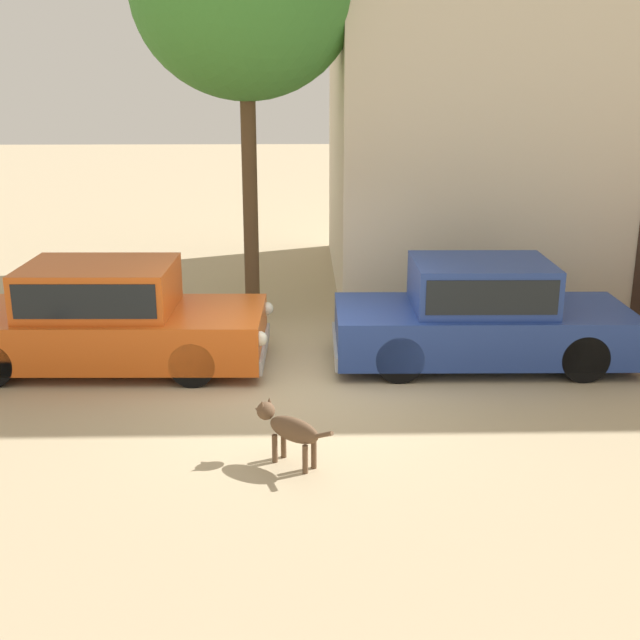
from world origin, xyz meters
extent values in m
plane|color=tan|center=(0.00, 0.00, 0.00)|extent=(80.00, 80.00, 0.00)
cube|color=#D15619|center=(-2.71, 1.02, 0.48)|extent=(4.47, 1.89, 0.66)
cube|color=#D15619|center=(-2.75, 1.02, 1.15)|extent=(2.07, 1.59, 0.66)
cube|color=black|center=(-2.75, 1.02, 1.16)|extent=(1.91, 1.61, 0.46)
cube|color=#999BA0|center=(-0.51, 0.97, 0.26)|extent=(0.16, 1.76, 0.20)
sphere|color=silver|center=(-0.47, 1.69, 0.63)|extent=(0.20, 0.20, 0.20)
sphere|color=silver|center=(-0.50, 0.25, 0.63)|extent=(0.20, 0.20, 0.20)
cylinder|color=black|center=(-1.36, 1.79, 0.31)|extent=(0.62, 0.21, 0.62)
cylinder|color=black|center=(-1.40, 0.19, 0.31)|extent=(0.62, 0.21, 0.62)
cylinder|color=black|center=(-4.02, 1.85, 0.31)|extent=(0.62, 0.21, 0.62)
cube|color=navy|center=(2.61, 1.01, 0.49)|extent=(4.16, 1.77, 0.67)
cube|color=navy|center=(2.57, 1.01, 1.16)|extent=(1.92, 1.50, 0.67)
cube|color=black|center=(2.57, 1.01, 1.17)|extent=(1.77, 1.52, 0.47)
cube|color=#999BA0|center=(4.66, 0.98, 0.26)|extent=(0.14, 1.68, 0.20)
cube|color=#999BA0|center=(0.57, 1.04, 0.26)|extent=(0.14, 1.68, 0.20)
sphere|color=silver|center=(4.70, 1.66, 0.64)|extent=(0.20, 0.20, 0.20)
cube|color=red|center=(0.58, 1.78, 0.65)|extent=(0.04, 0.18, 0.18)
cube|color=red|center=(0.56, 0.31, 0.65)|extent=(0.04, 0.18, 0.18)
cylinder|color=black|center=(3.87, 1.75, 0.33)|extent=(0.66, 0.21, 0.66)
cylinder|color=black|center=(3.84, 0.24, 0.33)|extent=(0.66, 0.21, 0.66)
cylinder|color=black|center=(1.38, 1.79, 0.33)|extent=(0.66, 0.21, 0.66)
cylinder|color=black|center=(1.36, 0.28, 0.33)|extent=(0.66, 0.21, 0.66)
cylinder|color=brown|center=(-0.24, -2.06, 0.16)|extent=(0.06, 0.06, 0.31)
cylinder|color=brown|center=(-0.15, -1.95, 0.16)|extent=(0.06, 0.06, 0.31)
cylinder|color=brown|center=(0.08, -2.32, 0.16)|extent=(0.06, 0.06, 0.31)
cylinder|color=brown|center=(0.17, -2.21, 0.16)|extent=(0.06, 0.06, 0.31)
ellipsoid|color=brown|center=(-0.04, -2.13, 0.41)|extent=(0.62, 0.55, 0.27)
sphere|color=brown|center=(-0.34, -1.89, 0.52)|extent=(0.20, 0.20, 0.20)
cone|color=brown|center=(-0.42, -1.82, 0.51)|extent=(0.15, 0.15, 0.11)
cone|color=brown|center=(-0.38, -1.93, 0.61)|extent=(0.10, 0.10, 0.09)
cone|color=brown|center=(-0.30, -1.84, 0.61)|extent=(0.10, 0.10, 0.09)
cylinder|color=brown|center=(0.27, -2.38, 0.46)|extent=(0.20, 0.18, 0.14)
cylinder|color=brown|center=(-0.79, 3.65, 1.96)|extent=(0.25, 0.25, 3.92)
camera|label=1|loc=(0.05, -9.88, 3.96)|focal=45.30mm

